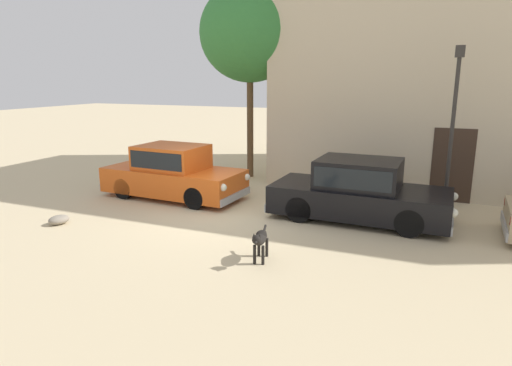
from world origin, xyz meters
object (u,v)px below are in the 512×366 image
object	(u,v)px
parked_sedan_nearest	(173,172)
parked_sedan_second	(359,190)
acacia_tree_left	(250,33)
stray_dog_spotted	(260,239)
street_lamp	(454,110)

from	to	relation	value
parked_sedan_nearest	parked_sedan_second	distance (m)	5.42
parked_sedan_second	acacia_tree_left	world-z (taller)	acacia_tree_left
parked_sedan_second	acacia_tree_left	bearing A→B (deg)	143.16
parked_sedan_nearest	acacia_tree_left	bearing A→B (deg)	77.31
parked_sedan_second	acacia_tree_left	size ratio (longest dim) A/B	0.68
parked_sedan_second	stray_dog_spotted	bearing A→B (deg)	-109.30
stray_dog_spotted	street_lamp	size ratio (longest dim) A/B	0.24
street_lamp	acacia_tree_left	distance (m)	7.14
stray_dog_spotted	acacia_tree_left	xyz separation A→B (m)	(-3.16, 6.88, 4.47)
stray_dog_spotted	parked_sedan_nearest	bearing A→B (deg)	-139.95
stray_dog_spotted	acacia_tree_left	size ratio (longest dim) A/B	0.15
parked_sedan_nearest	parked_sedan_second	size ratio (longest dim) A/B	0.97
parked_sedan_second	stray_dog_spotted	xyz separation A→B (m)	(-1.28, -3.35, -0.29)
parked_sedan_nearest	street_lamp	xyz separation A→B (m)	(7.42, 1.39, 1.91)
parked_sedan_nearest	stray_dog_spotted	world-z (taller)	parked_sedan_nearest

